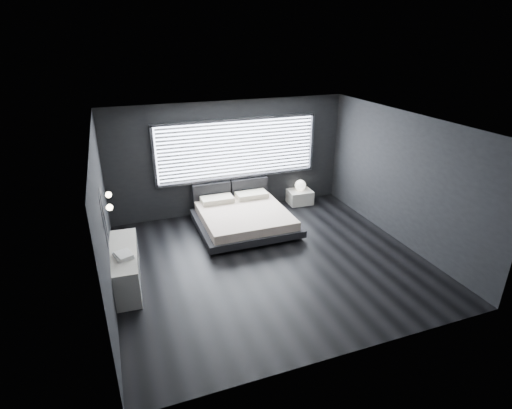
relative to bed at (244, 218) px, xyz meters
name	(u,v)px	position (x,y,z in m)	size (l,w,h in m)	color
room	(271,197)	(0.03, -1.59, 1.14)	(6.04, 6.00, 2.80)	black
window	(238,149)	(0.23, 1.10, 1.35)	(4.14, 0.09, 1.52)	white
headboard	(231,190)	(0.00, 1.05, 0.31)	(1.96, 0.16, 0.52)	black
sconce_near	(109,207)	(-2.86, -1.54, 1.34)	(0.18, 0.11, 0.11)	silver
sconce_far	(108,195)	(-2.86, -0.94, 1.34)	(0.18, 0.11, 0.11)	silver
wall_art_upper	(101,208)	(-2.95, -2.14, 1.59)	(0.01, 0.48, 0.48)	#47474C
wall_art_lower	(106,229)	(-2.95, -1.89, 1.12)	(0.01, 0.48, 0.48)	#47474C
bed	(244,218)	(0.00, 0.00, 0.00)	(2.20, 2.10, 0.57)	black
nightstand	(300,197)	(1.89, 0.91, -0.08)	(0.63, 0.52, 0.37)	silver
orb_lamp	(300,185)	(1.90, 0.92, 0.25)	(0.29, 0.29, 0.29)	white
dresser	(125,267)	(-2.75, -1.40, 0.08)	(0.58, 1.75, 0.69)	silver
book_stack	(123,255)	(-2.75, -1.65, 0.46)	(0.36, 0.42, 0.08)	white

